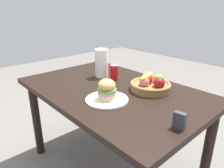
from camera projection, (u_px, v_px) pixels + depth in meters
ground_plane at (112, 168)px, 1.82m from camera, size 8.00×8.00×0.00m
dining_table at (112, 100)px, 1.59m from camera, size 1.40×0.90×0.75m
plate at (107, 100)px, 1.35m from camera, size 0.28×0.28×0.01m
sandwich at (107, 89)px, 1.32m from camera, size 0.12×0.12×0.13m
soda_can at (114, 72)px, 1.71m from camera, size 0.07×0.07×0.13m
fruit_basket at (151, 85)px, 1.49m from camera, size 0.29×0.29×0.14m
paper_towel_roll at (102, 63)px, 1.76m from camera, size 0.11×0.11×0.24m
napkin_holder at (179, 121)px, 1.02m from camera, size 0.06×0.04×0.09m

